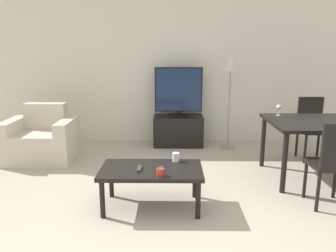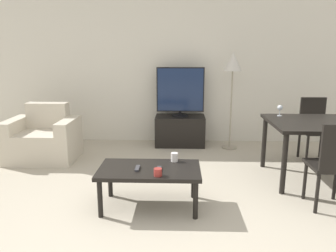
{
  "view_description": "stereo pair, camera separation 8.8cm",
  "coord_description": "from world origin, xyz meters",
  "px_view_note": "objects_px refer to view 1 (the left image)",
  "views": [
    {
      "loc": [
        0.23,
        -2.39,
        1.59
      ],
      "look_at": [
        0.18,
        1.65,
        0.65
      ],
      "focal_mm": 35.0,
      "sensor_mm": 36.0,
      "label": 1
    },
    {
      "loc": [
        0.32,
        -2.39,
        1.59
      ],
      "look_at": [
        0.18,
        1.65,
        0.65
      ],
      "focal_mm": 35.0,
      "sensor_mm": 36.0,
      "label": 2
    }
  ],
  "objects_px": {
    "dining_chair_far": "(312,125)",
    "coffee_table": "(151,173)",
    "remote_secondary": "(139,169)",
    "tv": "(179,92)",
    "cup_colored_far": "(176,157)",
    "remote_primary": "(161,169)",
    "dining_table": "(322,127)",
    "dining_chair_near": "(334,161)",
    "floor_lamp": "(231,68)",
    "armchair": "(42,140)",
    "tv_stand": "(178,131)",
    "cup_white_near": "(160,172)",
    "wine_glass_left": "(279,108)"
  },
  "relations": [
    {
      "from": "dining_chair_far",
      "to": "coffee_table",
      "type": "bearing_deg",
      "value": -144.62
    },
    {
      "from": "coffee_table",
      "to": "remote_secondary",
      "type": "xyz_separation_m",
      "value": [
        -0.12,
        -0.04,
        0.06
      ]
    },
    {
      "from": "tv",
      "to": "cup_colored_far",
      "type": "relative_size",
      "value": 8.61
    },
    {
      "from": "remote_primary",
      "to": "remote_secondary",
      "type": "relative_size",
      "value": 1.0
    },
    {
      "from": "dining_table",
      "to": "dining_chair_near",
      "type": "height_order",
      "value": "dining_chair_near"
    },
    {
      "from": "floor_lamp",
      "to": "cup_colored_far",
      "type": "xyz_separation_m",
      "value": [
        -0.89,
        -1.91,
        -0.85
      ]
    },
    {
      "from": "armchair",
      "to": "tv_stand",
      "type": "height_order",
      "value": "armchair"
    },
    {
      "from": "armchair",
      "to": "remote_secondary",
      "type": "relative_size",
      "value": 6.45
    },
    {
      "from": "remote_primary",
      "to": "remote_secondary",
      "type": "bearing_deg",
      "value": 174.09
    },
    {
      "from": "dining_chair_near",
      "to": "coffee_table",
      "type": "bearing_deg",
      "value": 180.0
    },
    {
      "from": "dining_table",
      "to": "remote_secondary",
      "type": "xyz_separation_m",
      "value": [
        -2.17,
        -0.85,
        -0.23
      ]
    },
    {
      "from": "floor_lamp",
      "to": "cup_white_near",
      "type": "xyz_separation_m",
      "value": [
        -1.04,
        -2.34,
        -0.86
      ]
    },
    {
      "from": "dining_chair_near",
      "to": "cup_white_near",
      "type": "height_order",
      "value": "dining_chair_near"
    },
    {
      "from": "armchair",
      "to": "remote_secondary",
      "type": "height_order",
      "value": "armchair"
    },
    {
      "from": "dining_chair_near",
      "to": "cup_colored_far",
      "type": "bearing_deg",
      "value": 172.24
    },
    {
      "from": "remote_secondary",
      "to": "tv_stand",
      "type": "bearing_deg",
      "value": 79.49
    },
    {
      "from": "tv_stand",
      "to": "floor_lamp",
      "type": "height_order",
      "value": "floor_lamp"
    },
    {
      "from": "dining_chair_near",
      "to": "remote_secondary",
      "type": "bearing_deg",
      "value": -178.88
    },
    {
      "from": "floor_lamp",
      "to": "wine_glass_left",
      "type": "height_order",
      "value": "floor_lamp"
    },
    {
      "from": "dining_chair_near",
      "to": "remote_primary",
      "type": "bearing_deg",
      "value": -177.98
    },
    {
      "from": "tv",
      "to": "dining_chair_near",
      "type": "relative_size",
      "value": 0.89
    },
    {
      "from": "cup_white_near",
      "to": "tv_stand",
      "type": "bearing_deg",
      "value": 85.1
    },
    {
      "from": "remote_secondary",
      "to": "remote_primary",
      "type": "bearing_deg",
      "value": -5.91
    },
    {
      "from": "floor_lamp",
      "to": "cup_colored_far",
      "type": "bearing_deg",
      "value": -114.87
    },
    {
      "from": "armchair",
      "to": "floor_lamp",
      "type": "distance_m",
      "value": 3.08
    },
    {
      "from": "remote_secondary",
      "to": "cup_white_near",
      "type": "xyz_separation_m",
      "value": [
        0.22,
        -0.17,
        0.03
      ]
    },
    {
      "from": "dining_chair_far",
      "to": "floor_lamp",
      "type": "xyz_separation_m",
      "value": [
        -1.14,
        0.51,
        0.81
      ]
    },
    {
      "from": "armchair",
      "to": "dining_chair_near",
      "type": "bearing_deg",
      "value": -22.56
    },
    {
      "from": "floor_lamp",
      "to": "remote_secondary",
      "type": "xyz_separation_m",
      "value": [
        -1.25,
        -2.16,
        -0.89
      ]
    },
    {
      "from": "tv",
      "to": "cup_white_near",
      "type": "distance_m",
      "value": 2.55
    },
    {
      "from": "dining_table",
      "to": "dining_chair_near",
      "type": "relative_size",
      "value": 1.41
    },
    {
      "from": "tv",
      "to": "cup_white_near",
      "type": "height_order",
      "value": "tv"
    },
    {
      "from": "dining_table",
      "to": "coffee_table",
      "type": "bearing_deg",
      "value": -158.5
    },
    {
      "from": "armchair",
      "to": "dining_table",
      "type": "relative_size",
      "value": 0.75
    },
    {
      "from": "armchair",
      "to": "cup_colored_far",
      "type": "distance_m",
      "value": 2.32
    },
    {
      "from": "cup_colored_far",
      "to": "wine_glass_left",
      "type": "relative_size",
      "value": 0.65
    },
    {
      "from": "dining_table",
      "to": "cup_colored_far",
      "type": "bearing_deg",
      "value": -161.78
    },
    {
      "from": "dining_chair_near",
      "to": "dining_chair_far",
      "type": "bearing_deg",
      "value": 74.47
    },
    {
      "from": "floor_lamp",
      "to": "remote_primary",
      "type": "bearing_deg",
      "value": -115.31
    },
    {
      "from": "floor_lamp",
      "to": "remote_secondary",
      "type": "distance_m",
      "value": 2.65
    },
    {
      "from": "tv",
      "to": "coffee_table",
      "type": "xyz_separation_m",
      "value": [
        -0.31,
        -2.29,
        -0.54
      ]
    },
    {
      "from": "armchair",
      "to": "cup_white_near",
      "type": "height_order",
      "value": "armchair"
    },
    {
      "from": "tv_stand",
      "to": "remote_primary",
      "type": "bearing_deg",
      "value": -95.17
    },
    {
      "from": "remote_primary",
      "to": "tv_stand",
      "type": "bearing_deg",
      "value": 84.83
    },
    {
      "from": "tv_stand",
      "to": "cup_white_near",
      "type": "bearing_deg",
      "value": -94.9
    },
    {
      "from": "tv",
      "to": "floor_lamp",
      "type": "relative_size",
      "value": 0.52
    },
    {
      "from": "dining_chair_far",
      "to": "wine_glass_left",
      "type": "distance_m",
      "value": 0.88
    },
    {
      "from": "armchair",
      "to": "tv",
      "type": "relative_size",
      "value": 1.19
    },
    {
      "from": "dining_table",
      "to": "floor_lamp",
      "type": "height_order",
      "value": "floor_lamp"
    },
    {
      "from": "cup_colored_far",
      "to": "tv_stand",
      "type": "bearing_deg",
      "value": 88.23
    }
  ]
}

